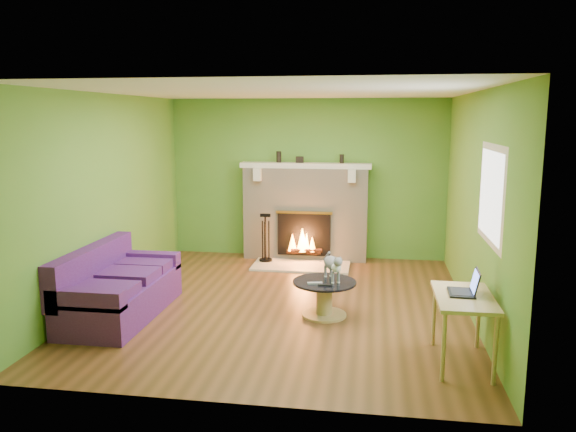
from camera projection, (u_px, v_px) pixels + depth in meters
The scene contains 22 objects.
floor at pixel (283, 304), 7.01m from camera, with size 5.00×5.00×0.00m, color #583519.
ceiling at pixel (282, 92), 6.56m from camera, with size 5.00×5.00×0.00m, color white.
wall_back at pixel (307, 179), 9.22m from camera, with size 5.00×5.00×0.00m, color #538F2E.
wall_front at pixel (230, 249), 4.35m from camera, with size 5.00×5.00×0.00m, color #538F2E.
wall_left at pixel (108, 197), 7.12m from camera, with size 5.00×5.00×0.00m, color #538F2E.
wall_right at pixel (475, 206), 6.45m from camera, with size 5.00×5.00×0.00m, color #538F2E.
window_frame at pixel (491, 195), 5.53m from camera, with size 1.20×1.20×0.00m, color silver.
window_pane at pixel (490, 195), 5.53m from camera, with size 1.06×1.06×0.00m, color white.
fireplace at pixel (305, 212), 9.13m from camera, with size 2.10×0.46×1.58m.
hearth at pixel (301, 266), 8.76m from camera, with size 1.50×0.75×0.03m, color beige.
mantel at pixel (305, 165), 8.98m from camera, with size 2.10×0.28×0.08m, color silver.
sofa at pixel (117, 289), 6.58m from camera, with size 0.86×1.81×0.81m.
coffee_table at pixel (324, 296), 6.56m from camera, with size 0.75×0.75×0.42m.
desk at pixel (464, 304), 5.23m from camera, with size 0.53×0.91×0.67m.
cat at pixel (332, 266), 6.54m from camera, with size 0.20×0.54×0.34m, color slate, non-canonical shape.
remote_silver at pixel (315, 283), 6.43m from camera, with size 0.17×0.04×0.02m, color #9A9A9C.
remote_black at pixel (325, 285), 6.35m from camera, with size 0.16×0.04×0.02m, color black.
laptop at pixel (462, 282), 5.25m from camera, with size 0.27×0.31×0.23m, color black, non-canonical shape.
fire_tools at pixel (265, 237), 8.93m from camera, with size 0.21×0.21×0.77m, color black, non-canonical shape.
mantel_vase_left at pixel (279, 157), 9.05m from camera, with size 0.08×0.08×0.18m, color black.
mantel_vase_right at pixel (342, 159), 8.90m from camera, with size 0.07×0.07×0.14m, color black.
mantel_box at pixel (300, 160), 9.01m from camera, with size 0.12×0.08×0.10m, color black.
Camera 1 is at (1.09, -6.63, 2.31)m, focal length 35.00 mm.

